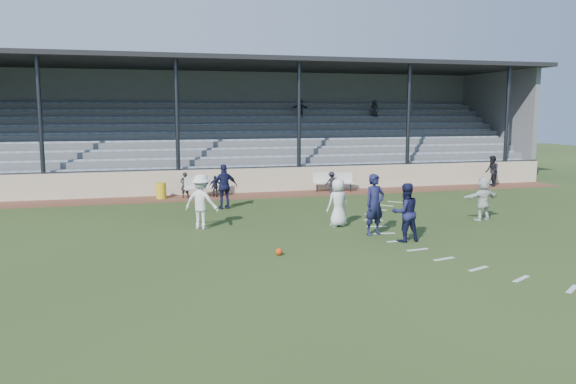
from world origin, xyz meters
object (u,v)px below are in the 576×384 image
(bench_right, at_px, (333,180))
(bench_left, at_px, (205,185))
(trash_bin, at_px, (161,191))
(official, at_px, (492,171))
(football, at_px, (279,252))
(player_navy_lead, at_px, (375,205))
(player_white_lead, at_px, (338,203))

(bench_right, bearing_deg, bench_left, -167.33)
(trash_bin, bearing_deg, bench_left, -0.51)
(bench_left, bearing_deg, bench_right, -9.62)
(bench_right, relative_size, trash_bin, 2.81)
(bench_right, relative_size, official, 1.24)
(bench_left, height_order, football, bench_left)
(player_navy_lead, height_order, official, player_navy_lead)
(trash_bin, relative_size, football, 3.54)
(player_white_lead, distance_m, player_navy_lead, 1.73)
(player_navy_lead, distance_m, official, 14.36)
(trash_bin, xyz_separation_m, player_white_lead, (5.72, -7.96, 0.45))
(football, xyz_separation_m, player_navy_lead, (3.63, 1.76, 0.89))
(bench_left, distance_m, football, 11.32)
(bench_right, distance_m, official, 8.87)
(player_white_lead, bearing_deg, bench_right, -122.39)
(official, bearing_deg, football, -33.57)
(trash_bin, xyz_separation_m, official, (17.25, -0.14, 0.46))
(football, height_order, official, official)
(football, distance_m, player_navy_lead, 4.14)
(player_white_lead, distance_m, official, 13.94)
(football, height_order, player_navy_lead, player_navy_lead)
(bench_left, relative_size, bench_right, 1.00)
(player_navy_lead, bearing_deg, bench_left, 99.34)
(player_white_lead, bearing_deg, bench_left, -79.20)
(bench_right, xyz_separation_m, football, (-5.63, -11.46, -0.48))
(bench_right, bearing_deg, football, -105.06)
(bench_right, bearing_deg, trash_bin, -167.82)
(trash_bin, xyz_separation_m, football, (2.76, -11.30, -0.28))
(football, distance_m, player_white_lead, 4.53)
(official, bearing_deg, trash_bin, -71.65)
(bench_left, xyz_separation_m, player_white_lead, (3.69, -7.94, 0.25))
(bench_left, relative_size, trash_bin, 2.81)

